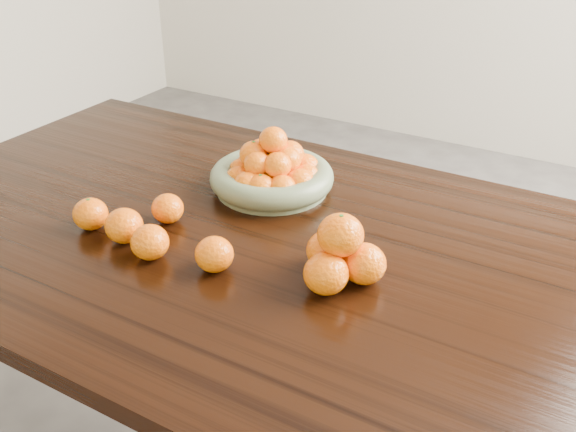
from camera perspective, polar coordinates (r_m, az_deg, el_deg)
The scene contains 8 objects.
dining_table at distance 1.34m, azimuth 1.52°, elevation -6.30°, with size 2.00×1.00×0.75m.
fruit_bowl at distance 1.50m, azimuth -1.37°, elevation 3.90°, with size 0.29×0.29×0.16m.
orange_pyramid at distance 1.17m, azimuth 4.61°, elevation -3.49°, with size 0.16×0.15×0.14m.
loose_orange_0 at distance 1.41m, azimuth -17.15°, elevation 0.17°, with size 0.07×0.07×0.07m, color orange.
loose_orange_1 at distance 1.34m, azimuth -14.37°, elevation -0.84°, with size 0.08×0.08×0.07m, color orange.
loose_orange_2 at distance 1.22m, azimuth -6.57°, elevation -3.40°, with size 0.07×0.07×0.07m, color orange.
loose_orange_3 at distance 1.40m, azimuth -10.65°, elevation 0.67°, with size 0.07×0.07×0.06m, color orange.
loose_orange_4 at distance 1.27m, azimuth -12.18°, elevation -2.29°, with size 0.08×0.08×0.07m, color orange.
Camera 1 is at (0.51, -0.96, 1.44)m, focal length 40.00 mm.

